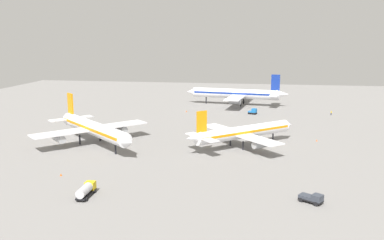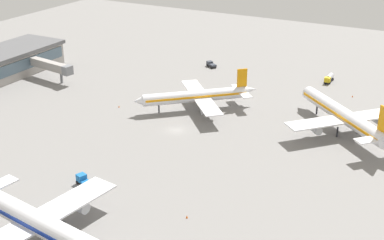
{
  "view_description": "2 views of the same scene",
  "coord_description": "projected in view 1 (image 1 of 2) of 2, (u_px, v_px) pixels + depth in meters",
  "views": [
    {
      "loc": [
        -135.3,
        -7.11,
        31.19
      ],
      "look_at": [
        5.27,
        15.9,
        2.9
      ],
      "focal_mm": 40.31,
      "sensor_mm": 36.0,
      "label": 1
    },
    {
      "loc": [
        116.27,
        67.39,
        60.81
      ],
      "look_at": [
        2.63,
        6.36,
        5.33
      ],
      "focal_mm": 50.16,
      "sensor_mm": 36.0,
      "label": 2
    }
  ],
  "objects": [
    {
      "name": "ground",
      "position": [
        238.0,
        134.0,
        138.16
      ],
      "size": [
        288.0,
        288.0,
        0.0
      ],
      "primitive_type": "plane",
      "color": "gray"
    },
    {
      "name": "airplane_taxiing",
      "position": [
        237.0,
        94.0,
        193.26
      ],
      "size": [
        37.65,
        46.57,
        14.19
      ],
      "rotation": [
        0.0,
        0.0,
        1.43
      ],
      "color": "white",
      "rests_on": "ground"
    },
    {
      "name": "airplane_at_gate",
      "position": [
        93.0,
        128.0,
        123.66
      ],
      "size": [
        33.22,
        34.9,
        13.2
      ],
      "rotation": [
        0.0,
        0.0,
        3.97
      ],
      "color": "white",
      "rests_on": "ground"
    },
    {
      "name": "safety_cone_near_gate",
      "position": [
        187.0,
        111.0,
        176.9
      ],
      "size": [
        0.44,
        0.44,
        0.6
      ],
      "primitive_type": "cone",
      "color": "#EA590C",
      "rests_on": "ground"
    },
    {
      "name": "safety_cone_far_side",
      "position": [
        317.0,
        140.0,
        128.18
      ],
      "size": [
        0.44,
        0.44,
        0.6
      ],
      "primitive_type": "cone",
      "color": "#EA590C",
      "rests_on": "ground"
    },
    {
      "name": "ground_crew_worker",
      "position": [
        331.0,
        113.0,
        169.83
      ],
      "size": [
        0.54,
        0.54,
        1.67
      ],
      "rotation": [
        0.0,
        0.0,
        0.71
      ],
      "color": "#1E2338",
      "rests_on": "ground"
    },
    {
      "name": "airplane_distant",
      "position": [
        243.0,
        132.0,
        121.19
      ],
      "size": [
        29.03,
        30.93,
        11.63
      ],
      "rotation": [
        0.0,
        0.0,
        5.45
      ],
      "color": "white",
      "rests_on": "ground"
    },
    {
      "name": "baggage_tug",
      "position": [
        253.0,
        111.0,
        171.61
      ],
      "size": [
        3.06,
        3.64,
        2.3
      ],
      "rotation": [
        0.0,
        0.0,
        4.38
      ],
      "color": "black",
      "rests_on": "ground"
    },
    {
      "name": "pushback_tractor",
      "position": [
        312.0,
        198.0,
        81.01
      ],
      "size": [
        4.01,
        4.72,
        1.9
      ],
      "rotation": [
        0.0,
        0.0,
        4.13
      ],
      "color": "black",
      "rests_on": "ground"
    },
    {
      "name": "fuel_truck",
      "position": [
        86.0,
        190.0,
        84.09
      ],
      "size": [
        6.33,
        2.29,
        2.5
      ],
      "rotation": [
        0.0,
        0.0,
        0.02
      ],
      "color": "black",
      "rests_on": "ground"
    },
    {
      "name": "safety_cone_mid_apron",
      "position": [
        61.0,
        175.0,
        96.71
      ],
      "size": [
        0.44,
        0.44,
        0.6
      ],
      "primitive_type": "cone",
      "color": "#EA590C",
      "rests_on": "ground"
    }
  ]
}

